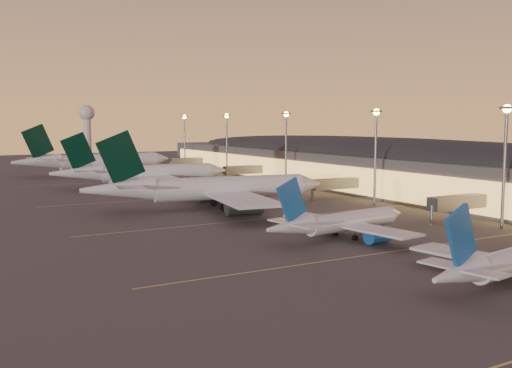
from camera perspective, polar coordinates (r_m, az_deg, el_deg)
The scene contains 10 objects.
ground at distance 104.77m, azimuth 11.20°, elevation -6.16°, with size 700.00×700.00×0.00m, color #43403E.
airliner_narrow_south at distance 85.39m, azimuth 23.94°, elevation -7.19°, with size 34.57×31.22×12.36m.
airliner_narrow_north at distance 109.72m, azimuth 8.44°, elevation -3.83°, with size 35.20×31.70×12.57m.
airliner_wide_near at distance 146.63m, azimuth -4.66°, elevation -0.49°, with size 63.76×58.67×20.42m.
airliner_wide_mid at distance 198.65m, azimuth -11.26°, elevation 1.06°, with size 60.26×55.31×19.28m.
airliner_wide_far at distance 253.14m, azimuth -15.68°, elevation 2.16°, with size 68.29×62.54×21.84m.
terminal_building at distance 198.14m, azimuth 11.30°, elevation 2.15°, with size 56.35×255.00×17.46m.
light_masts at distance 175.89m, azimuth 6.52°, elevation 4.61°, with size 2.20×217.20×25.90m.
radar_tower at distance 346.32m, azimuth -16.53°, elevation 5.83°, with size 9.00×9.00×32.50m.
lane_markings at distance 137.09m, azimuth 0.29°, elevation -3.14°, with size 90.00×180.36×0.00m.
Camera 1 is at (-66.71, -77.72, 22.07)m, focal length 40.00 mm.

